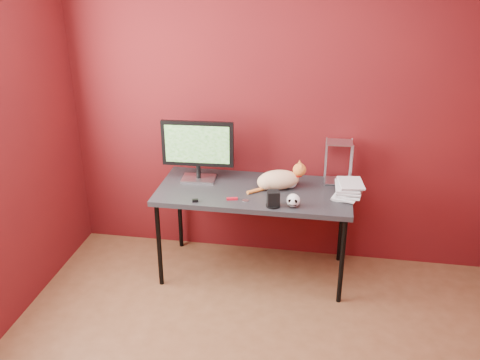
% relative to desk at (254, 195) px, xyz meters
% --- Properties ---
extents(room, '(3.52, 3.52, 2.61)m').
position_rel_desk_xyz_m(room, '(0.15, -1.37, 0.75)').
color(room, brown).
rests_on(room, ground).
extents(desk, '(1.50, 0.70, 0.75)m').
position_rel_desk_xyz_m(desk, '(0.00, 0.00, 0.00)').
color(desk, black).
rests_on(desk, ground).
extents(monitor, '(0.57, 0.20, 0.49)m').
position_rel_desk_xyz_m(monitor, '(-0.47, 0.11, 0.33)').
color(monitor, '#B2B1B6').
rests_on(monitor, desk).
extents(cat, '(0.44, 0.29, 0.22)m').
position_rel_desk_xyz_m(cat, '(0.19, 0.05, 0.13)').
color(cat, orange).
rests_on(cat, desk).
extents(skull_mug, '(0.10, 0.10, 0.10)m').
position_rel_desk_xyz_m(skull_mug, '(0.32, -0.25, 0.10)').
color(skull_mug, white).
rests_on(skull_mug, desk).
extents(speaker, '(0.11, 0.11, 0.12)m').
position_rel_desk_xyz_m(speaker, '(0.18, -0.27, 0.11)').
color(speaker, black).
rests_on(speaker, desk).
extents(book_stack, '(0.24, 0.28, 1.21)m').
position_rel_desk_xyz_m(book_stack, '(0.63, 0.02, 0.65)').
color(book_stack, beige).
rests_on(book_stack, desk).
extents(wire_rack, '(0.21, 0.17, 0.34)m').
position_rel_desk_xyz_m(wire_rack, '(0.63, 0.26, 0.22)').
color(wire_rack, '#B2B1B6').
rests_on(wire_rack, desk).
extents(pocket_knife, '(0.09, 0.04, 0.02)m').
position_rel_desk_xyz_m(pocket_knife, '(-0.14, -0.21, 0.06)').
color(pocket_knife, '#B10D1D').
rests_on(pocket_knife, desk).
extents(black_gadget, '(0.05, 0.04, 0.02)m').
position_rel_desk_xyz_m(black_gadget, '(-0.40, -0.29, 0.06)').
color(black_gadget, black).
rests_on(black_gadget, desk).
extents(washer, '(0.05, 0.05, 0.00)m').
position_rel_desk_xyz_m(washer, '(-0.04, -0.21, 0.05)').
color(washer, '#B2B1B6').
rests_on(washer, desk).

